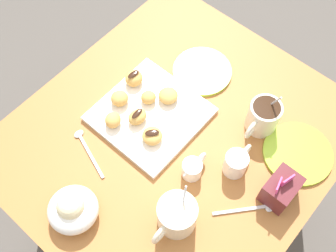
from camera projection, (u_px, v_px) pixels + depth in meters
name	position (u px, v px, depth m)	size (l,w,h in m)	color
ground_plane	(173.00, 213.00, 1.77)	(8.00, 8.00, 0.00)	#514C47
dining_table	(175.00, 157.00, 1.25)	(0.89, 0.80, 0.73)	#A36633
pastry_plate_square	(150.00, 114.00, 1.15)	(0.27, 0.27, 0.02)	white
coffee_mug_cream_left	(263.00, 116.00, 1.10)	(0.13, 0.09, 0.15)	silver
coffee_mug_cream_right	(176.00, 215.00, 0.97)	(0.14, 0.10, 0.14)	silver
cream_pitcher_white	(236.00, 163.00, 1.04)	(0.10, 0.06, 0.07)	white
sugar_caddy	(281.00, 189.00, 1.01)	(0.09, 0.07, 0.11)	#561E23
ice_cream_bowl	(73.00, 209.00, 0.99)	(0.12, 0.12, 0.09)	white
chocolate_sauce_pitcher	(192.00, 168.00, 1.05)	(0.09, 0.05, 0.06)	white
saucer_lime_left	(298.00, 153.00, 1.10)	(0.19, 0.19, 0.01)	#9EC633
saucer_lime_right	(202.00, 71.00, 1.22)	(0.18, 0.18, 0.01)	#9EC633
loose_spoon_near_saucer	(86.00, 148.00, 1.11)	(0.06, 0.15, 0.01)	silver
loose_spoon_by_plate	(252.00, 208.00, 1.02)	(0.13, 0.11, 0.01)	silver
beignet_0	(152.00, 136.00, 1.09)	(0.05, 0.06, 0.03)	#DBA351
chocolate_drizzle_0	(152.00, 133.00, 1.07)	(0.04, 0.02, 0.01)	black
beignet_1	(148.00, 97.00, 1.15)	(0.04, 0.04, 0.03)	#DBA351
beignet_2	(137.00, 117.00, 1.12)	(0.05, 0.04, 0.03)	#DBA351
chocolate_drizzle_2	(137.00, 113.00, 1.10)	(0.04, 0.02, 0.01)	black
beignet_3	(168.00, 96.00, 1.15)	(0.06, 0.06, 0.03)	#DBA351
beignet_4	(113.00, 120.00, 1.11)	(0.04, 0.05, 0.04)	#DBA351
beignet_5	(134.00, 78.00, 1.17)	(0.05, 0.05, 0.04)	#DBA351
chocolate_drizzle_5	(133.00, 74.00, 1.16)	(0.04, 0.02, 0.01)	black
beignet_6	(120.00, 98.00, 1.14)	(0.05, 0.05, 0.04)	#DBA351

